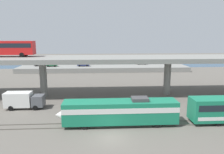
{
  "coord_description": "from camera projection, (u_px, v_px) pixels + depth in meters",
  "views": [
    {
      "loc": [
        -1.31,
        -25.0,
        12.98
      ],
      "look_at": [
        1.01,
        15.8,
        4.91
      ],
      "focal_mm": 33.59,
      "sensor_mm": 36.0,
      "label": 1
    }
  ],
  "objects": [
    {
      "name": "train_locomotive",
      "position": [
        115.0,
        111.0,
        30.61
      ],
      "size": [
        17.75,
        3.04,
        4.18
      ],
      "rotation": [
        0.0,
        0.0,
        3.14
      ],
      "color": "#197A56",
      "rests_on": "ground_plane"
    },
    {
      "name": "rail_strip_near",
      "position": [
        110.0,
        127.0,
        30.23
      ],
      "size": [
        110.0,
        0.12,
        0.12
      ],
      "primitive_type": "cube",
      "color": "#59544C",
      "rests_on": "ground_plane"
    },
    {
      "name": "parked_car_2",
      "position": [
        40.0,
        64.0,
        79.06
      ],
      "size": [
        4.05,
        1.96,
        1.5
      ],
      "color": "black",
      "rests_on": "pier_parking_lot"
    },
    {
      "name": "harbor_water",
      "position": [
        103.0,
        62.0,
        103.47
      ],
      "size": [
        140.0,
        36.0,
        0.01
      ],
      "primitive_type": "cube",
      "color": "navy",
      "rests_on": "ground_plane"
    },
    {
      "name": "parked_car_1",
      "position": [
        142.0,
        62.0,
        83.47
      ],
      "size": [
        4.09,
        1.83,
        1.5
      ],
      "rotation": [
        0.0,
        0.0,
        3.14
      ],
      "color": "#9E998C",
      "rests_on": "pier_parking_lot"
    },
    {
      "name": "pier_parking_lot",
      "position": [
        104.0,
        68.0,
        80.78
      ],
      "size": [
        62.9,
        13.96,
        1.73
      ],
      "primitive_type": "cube",
      "color": "gray",
      "rests_on": "ground_plane"
    },
    {
      "name": "highway_overpass",
      "position": [
        106.0,
        61.0,
        45.17
      ],
      "size": [
        96.0,
        10.21,
        8.49
      ],
      "color": "gray",
      "rests_on": "ground_plane"
    },
    {
      "name": "transit_bus_on_overpass",
      "position": [
        6.0,
        47.0,
        44.94
      ],
      "size": [
        12.0,
        2.68,
        3.4
      ],
      "rotation": [
        0.0,
        0.0,
        3.14
      ],
      "color": "red",
      "rests_on": "highway_overpass"
    },
    {
      "name": "parked_car_3",
      "position": [
        52.0,
        65.0,
        77.57
      ],
      "size": [
        4.0,
        1.82,
        1.5
      ],
      "color": "#0C4C26",
      "rests_on": "pier_parking_lot"
    },
    {
      "name": "service_truck_east",
      "position": [
        24.0,
        100.0,
        37.73
      ],
      "size": [
        6.8,
        2.46,
        3.04
      ],
      "color": "#515459",
      "rests_on": "ground_plane"
    },
    {
      "name": "ground_plane",
      "position": [
        111.0,
        138.0,
        27.08
      ],
      "size": [
        260.0,
        260.0,
        0.0
      ],
      "primitive_type": "plane",
      "color": "#605B54"
    },
    {
      "name": "parked_car_0",
      "position": [
        83.0,
        64.0,
        78.52
      ],
      "size": [
        4.48,
        1.97,
        1.5
      ],
      "rotation": [
        0.0,
        0.0,
        3.14
      ],
      "color": "navy",
      "rests_on": "pier_parking_lot"
    },
    {
      "name": "rail_strip_far",
      "position": [
        109.0,
        122.0,
        31.74
      ],
      "size": [
        110.0,
        0.12,
        0.12
      ],
      "primitive_type": "cube",
      "color": "#59544C",
      "rests_on": "ground_plane"
    }
  ]
}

